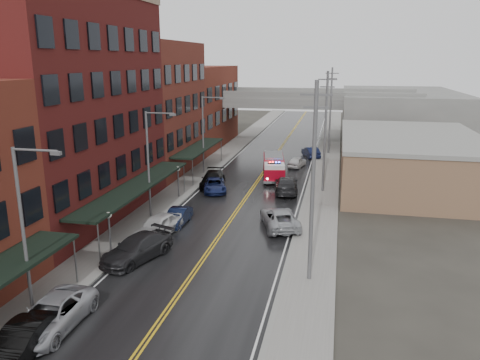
{
  "coord_description": "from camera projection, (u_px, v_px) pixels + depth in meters",
  "views": [
    {
      "loc": [
        8.52,
        -11.36,
        13.12
      ],
      "look_at": [
        0.39,
        26.72,
        3.0
      ],
      "focal_mm": 35.0,
      "sensor_mm": 36.0,
      "label": 1
    }
  ],
  "objects": [
    {
      "name": "tan_building",
      "position": [
        409.0,
        162.0,
        49.78
      ],
      "size": [
        14.0,
        22.0,
        5.0
      ],
      "primitive_type": "cube",
      "color": "#856347",
      "rests_on": "ground"
    },
    {
      "name": "awning_1",
      "position": [
        137.0,
        186.0,
        38.31
      ],
      "size": [
        2.6,
        18.0,
        3.09
      ],
      "color": "black",
      "rests_on": "ground"
    },
    {
      "name": "brick_building_far",
      "position": [
        195.0,
        106.0,
        71.85
      ],
      "size": [
        9.0,
        20.0,
        12.0
      ],
      "primitive_type": "cube",
      "color": "maroon",
      "rests_on": "ground"
    },
    {
      "name": "parked_car_right_2",
      "position": [
        297.0,
        162.0,
        58.18
      ],
      "size": [
        2.39,
        4.16,
        1.33
      ],
      "primitive_type": "imported",
      "rotation": [
        0.0,
        0.0,
        2.92
      ],
      "color": "silver",
      "rests_on": "ground"
    },
    {
      "name": "parked_car_left_6",
      "position": [
        214.0,
        185.0,
        47.49
      ],
      "size": [
        3.59,
        5.23,
        1.33
      ],
      "primitive_type": "imported",
      "rotation": [
        0.0,
        0.0,
        0.32
      ],
      "color": "#141E4E",
      "rests_on": "ground"
    },
    {
      "name": "street_lamp_2",
      "position": [
        205.0,
        130.0,
        53.66
      ],
      "size": [
        2.64,
        0.22,
        9.0
      ],
      "color": "#59595B",
      "rests_on": "ground"
    },
    {
      "name": "utility_pole_2",
      "position": [
        330.0,
        109.0,
        64.79
      ],
      "size": [
        1.8,
        0.24,
        12.0
      ],
      "color": "#59595B",
      "rests_on": "ground"
    },
    {
      "name": "sidewalk_right",
      "position": [
        321.0,
        206.0,
        42.68
      ],
      "size": [
        3.0,
        160.0,
        0.15
      ],
      "primitive_type": "cube",
      "color": "slate",
      "rests_on": "ground"
    },
    {
      "name": "brick_building_b",
      "position": [
        66.0,
        111.0,
        37.97
      ],
      "size": [
        9.0,
        20.0,
        18.0
      ],
      "primitive_type": "cube",
      "color": "#501515",
      "rests_on": "ground"
    },
    {
      "name": "parked_car_right_3",
      "position": [
        311.0,
        152.0,
        64.01
      ],
      "size": [
        2.95,
        4.68,
        1.46
      ],
      "primitive_type": "imported",
      "rotation": [
        0.0,
        0.0,
        3.49
      ],
      "color": "#0E1534",
      "rests_on": "ground"
    },
    {
      "name": "street_lamp_0",
      "position": [
        26.0,
        222.0,
        23.37
      ],
      "size": [
        2.64,
        0.22,
        9.0
      ],
      "color": "#59595B",
      "rests_on": "ground"
    },
    {
      "name": "overpass",
      "position": [
        285.0,
        106.0,
        72.96
      ],
      "size": [
        40.0,
        10.0,
        7.5
      ],
      "color": "slate",
      "rests_on": "ground"
    },
    {
      "name": "road",
      "position": [
        243.0,
        202.0,
        44.17
      ],
      "size": [
        11.0,
        160.0,
        0.02
      ],
      "primitive_type": "cube",
      "color": "black",
      "rests_on": "ground"
    },
    {
      "name": "curb_left",
      "position": [
        186.0,
        198.0,
        45.29
      ],
      "size": [
        0.3,
        160.0,
        0.15
      ],
      "primitive_type": "cube",
      "color": "gray",
      "rests_on": "ground"
    },
    {
      "name": "right_far_block",
      "position": [
        398.0,
        116.0,
        77.39
      ],
      "size": [
        18.0,
        30.0,
        8.0
      ],
      "primitive_type": "cube",
      "color": "slate",
      "rests_on": "ground"
    },
    {
      "name": "globe_lamp_1",
      "position": [
        109.0,
        223.0,
        31.63
      ],
      "size": [
        0.44,
        0.44,
        3.12
      ],
      "color": "#59595B",
      "rests_on": "ground"
    },
    {
      "name": "parked_car_left_1",
      "position": [
        21.0,
        342.0,
        21.04
      ],
      "size": [
        2.01,
        4.7,
        1.51
      ],
      "primitive_type": "imported",
      "rotation": [
        0.0,
        0.0,
        0.09
      ],
      "color": "black",
      "rests_on": "ground"
    },
    {
      "name": "globe_lamp_2",
      "position": [
        178.0,
        175.0,
        44.88
      ],
      "size": [
        0.44,
        0.44,
        3.12
      ],
      "color": "#59595B",
      "rests_on": "ground"
    },
    {
      "name": "sidewalk_left",
      "position": [
        170.0,
        197.0,
        45.63
      ],
      "size": [
        3.0,
        160.0,
        0.15
      ],
      "primitive_type": "cube",
      "color": "slate",
      "rests_on": "ground"
    },
    {
      "name": "utility_pole_1",
      "position": [
        325.0,
        130.0,
        45.86
      ],
      "size": [
        1.8,
        0.24,
        12.0
      ],
      "color": "#59595B",
      "rests_on": "ground"
    },
    {
      "name": "parked_car_left_5",
      "position": [
        177.0,
        217.0,
        37.99
      ],
      "size": [
        1.42,
        4.02,
        1.32
      ],
      "primitive_type": "imported",
      "rotation": [
        0.0,
        0.0,
        -0.0
      ],
      "color": "black",
      "rests_on": "ground"
    },
    {
      "name": "awning_2",
      "position": [
        199.0,
        148.0,
        54.87
      ],
      "size": [
        2.6,
        13.0,
        3.09
      ],
      "color": "black",
      "rests_on": "ground"
    },
    {
      "name": "parked_car_left_3",
      "position": [
        137.0,
        248.0,
        31.3
      ],
      "size": [
        4.06,
        6.08,
        1.64
      ],
      "primitive_type": "imported",
      "rotation": [
        0.0,
        0.0,
        -0.34
      ],
      "color": "black",
      "rests_on": "ground"
    },
    {
      "name": "parked_car_left_4",
      "position": [
        158.0,
        226.0,
        35.52
      ],
      "size": [
        2.92,
        5.14,
        1.65
      ],
      "primitive_type": "imported",
      "rotation": [
        0.0,
        0.0,
        -0.21
      ],
      "color": "silver",
      "rests_on": "ground"
    },
    {
      "name": "parked_car_left_7",
      "position": [
        212.0,
        179.0,
        49.39
      ],
      "size": [
        2.81,
        5.58,
        1.55
      ],
      "primitive_type": "imported",
      "rotation": [
        0.0,
        0.0,
        0.12
      ],
      "color": "black",
      "rests_on": "ground"
    },
    {
      "name": "street_lamp_1",
      "position": [
        151.0,
        158.0,
        38.51
      ],
      "size": [
        2.64,
        0.22,
        9.0
      ],
      "color": "#59595B",
      "rests_on": "ground"
    },
    {
      "name": "utility_pole_0",
      "position": [
        313.0,
        181.0,
        26.93
      ],
      "size": [
        1.8,
        0.24,
        12.0
      ],
      "color": "#59595B",
      "rests_on": "ground"
    },
    {
      "name": "parked_car_left_2",
      "position": [
        51.0,
        315.0,
        23.23
      ],
      "size": [
        2.57,
        5.56,
        1.54
      ],
      "primitive_type": "imported",
      "rotation": [
        0.0,
        0.0,
        0.0
      ],
      "color": "#9E9FA6",
      "rests_on": "ground"
    },
    {
      "name": "parked_car_right_0",
      "position": [
        280.0,
        218.0,
        37.34
      ],
      "size": [
        4.18,
        6.07,
        1.54
      ],
      "primitive_type": "imported",
      "rotation": [
        0.0,
        0.0,
        3.46
      ],
      "color": "#9C9FA3",
      "rests_on": "ground"
    },
    {
      "name": "parked_car_right_1",
      "position": [
        286.0,
        185.0,
        47.12
      ],
      "size": [
        2.89,
        5.8,
        1.62
      ],
      "primitive_type": "imported",
      "rotation": [
        0.0,
        0.0,
        3.26
      ],
      "color": "black",
      "rests_on": "ground"
    },
    {
      "name": "brick_building_c",
      "position": [
        151.0,
        108.0,
        54.91
      ],
      "size": [
        9.0,
        15.0,
        15.0
      ],
      "primitive_type": "cube",
      "color": "maroon",
      "rests_on": "ground"
    },
    {
      "name": "fire_truck",
      "position": [
        274.0,
        166.0,
        52.5
      ],
      "size": [
        3.77,
        7.38,
        2.59
      ],
      "rotation": [
        0.0,
        0.0,
        0.17
      ],
      "color": "#A50719",
      "rests_on": "ground"
    },
    {
      "name": "curb_right",
      "position": [
        303.0,
        205.0,
        43.01
      ],
      "size": [
        0.3,
        160.0,
        0.15
      ],
      "primitive_type": "cube",
      "color": "gray",
      "rests_on": "ground"
    }
  ]
}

